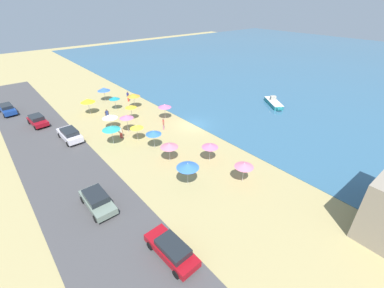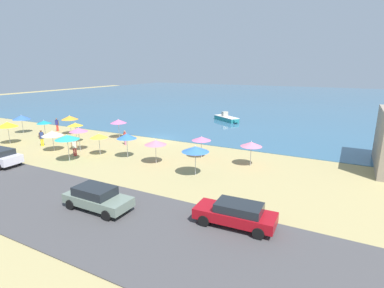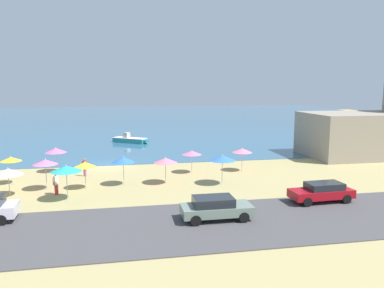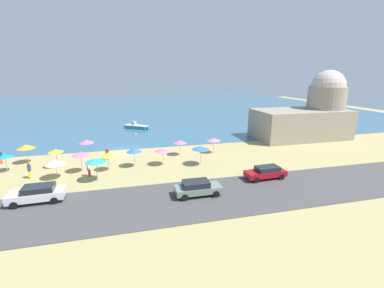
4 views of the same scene
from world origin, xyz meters
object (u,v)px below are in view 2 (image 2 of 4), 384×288
at_px(beach_umbrella_3, 201,139).
at_px(beach_umbrella_5, 118,121).
at_px(beach_umbrella_11, 67,137).
at_px(bather_3, 42,137).
at_px(parked_car_0, 97,197).
at_px(beach_umbrella_9, 52,133).
at_px(bather_1, 57,124).
at_px(beach_umbrella_10, 251,144).
at_px(bather_0, 125,137).
at_px(beach_umbrella_8, 99,136).
at_px(beach_umbrella_0, 75,124).
at_px(skiff_nearshore, 226,118).
at_px(beach_umbrella_6, 70,118).
at_px(beach_umbrella_7, 44,122).
at_px(beach_umbrella_2, 78,130).
at_px(beach_umbrella_12, 195,149).
at_px(bather_2, 74,147).
at_px(beach_umbrella_4, 7,124).
at_px(beach_umbrella_1, 127,136).
at_px(beach_umbrella_14, 21,117).

bearing_deg(beach_umbrella_3, beach_umbrella_5, 168.05).
distance_m(beach_umbrella_11, bather_3, 7.78).
xyz_separation_m(beach_umbrella_11, parked_car_0, (9.52, -5.93, -1.52)).
height_order(beach_umbrella_3, beach_umbrella_9, beach_umbrella_9).
distance_m(bather_1, bather_3, 8.21).
distance_m(beach_umbrella_10, bather_0, 14.83).
xyz_separation_m(beach_umbrella_8, bather_1, (-13.60, 5.82, -0.96)).
xyz_separation_m(beach_umbrella_0, skiff_nearshore, (10.24, 21.43, -1.69)).
height_order(beach_umbrella_6, beach_umbrella_7, beach_umbrella_6).
bearing_deg(beach_umbrella_9, beach_umbrella_8, 11.98).
bearing_deg(beach_umbrella_0, beach_umbrella_3, 4.95).
height_order(beach_umbrella_2, beach_umbrella_7, beach_umbrella_2).
bearing_deg(bather_1, beach_umbrella_3, -4.78).
height_order(beach_umbrella_3, bather_3, beach_umbrella_3).
relative_size(beach_umbrella_10, beach_umbrella_12, 0.90).
relative_size(beach_umbrella_10, beach_umbrella_11, 0.87).
xyz_separation_m(bather_2, bather_3, (-6.23, 0.93, 0.07)).
relative_size(beach_umbrella_3, skiff_nearshore, 0.43).
distance_m(beach_umbrella_2, beach_umbrella_12, 14.16).
xyz_separation_m(parked_car_0, skiff_nearshore, (-4.45, 32.81, -0.36)).
bearing_deg(beach_umbrella_8, beach_umbrella_10, 14.86).
distance_m(beach_umbrella_6, skiff_nearshore, 23.65).
height_order(beach_umbrella_4, beach_umbrella_10, beach_umbrella_4).
bearing_deg(beach_umbrella_9, beach_umbrella_12, 1.56).
bearing_deg(bather_3, beach_umbrella_8, 2.86).
xyz_separation_m(beach_umbrella_5, beach_umbrella_10, (17.60, -2.77, -0.11)).
relative_size(beach_umbrella_2, beach_umbrella_5, 1.05).
relative_size(beach_umbrella_5, bather_3, 1.33).
height_order(beach_umbrella_12, bather_2, beach_umbrella_12).
bearing_deg(bather_1, beach_umbrella_8, -23.16).
bearing_deg(beach_umbrella_6, beach_umbrella_11, -41.37).
bearing_deg(beach_umbrella_0, bather_3, -125.11).
bearing_deg(beach_umbrella_9, beach_umbrella_1, 11.72).
bearing_deg(bather_3, beach_umbrella_11, -18.98).
relative_size(beach_umbrella_3, beach_umbrella_14, 0.90).
distance_m(beach_umbrella_1, bather_2, 5.54).
xyz_separation_m(beach_umbrella_8, bather_3, (-8.26, -0.41, -0.95)).
relative_size(beach_umbrella_5, beach_umbrella_14, 0.99).
xyz_separation_m(beach_umbrella_9, beach_umbrella_12, (16.52, 0.45, 0.36)).
relative_size(beach_umbrella_3, beach_umbrella_12, 0.86).
height_order(beach_umbrella_4, beach_umbrella_12, beach_umbrella_4).
relative_size(bather_0, skiff_nearshore, 0.32).
distance_m(beach_umbrella_8, bather_0, 4.50).
relative_size(beach_umbrella_10, parked_car_0, 0.53).
xyz_separation_m(beach_umbrella_2, beach_umbrella_10, (17.34, 3.61, -0.25)).
bearing_deg(parked_car_0, bather_0, 124.19).
xyz_separation_m(bather_3, parked_car_0, (16.77, -8.42, -0.21)).
bearing_deg(bather_2, beach_umbrella_1, 21.06).
distance_m(beach_umbrella_0, beach_umbrella_8, 6.69).
bearing_deg(skiff_nearshore, beach_umbrella_14, -134.39).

